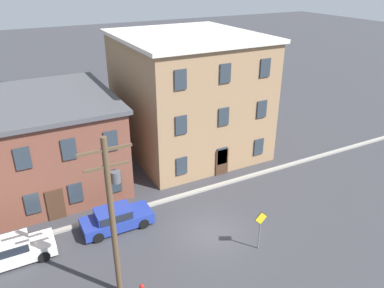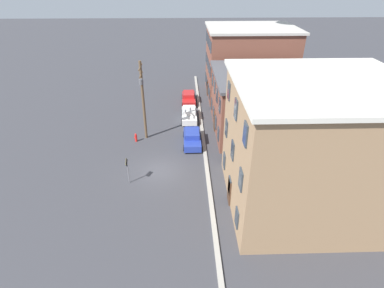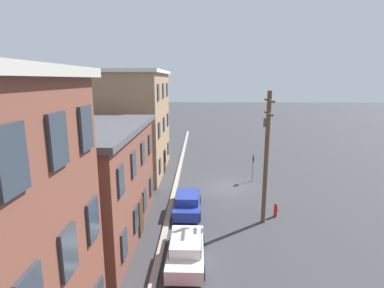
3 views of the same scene
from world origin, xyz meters
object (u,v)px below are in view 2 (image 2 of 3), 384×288
object	(u,v)px
car_blue	(192,137)
utility_pole	(143,97)
caution_sign	(127,167)
car_red	(189,97)
fire_hydrant	(136,137)
car_white	(189,114)

from	to	relation	value
car_blue	utility_pole	distance (m)	6.70
car_blue	caution_sign	distance (m)	8.97
car_red	car_blue	size ratio (longest dim) A/B	1.00
caution_sign	fire_hydrant	xyz separation A→B (m)	(-7.37, -0.34, -1.24)
car_white	car_blue	bearing A→B (deg)	1.83
car_blue	caution_sign	xyz separation A→B (m)	(6.78, -5.79, 0.98)
car_red	car_white	xyz separation A→B (m)	(5.50, -0.05, 0.00)
car_blue	car_red	bearing A→B (deg)	-179.28
car_white	utility_pole	distance (m)	7.91
car_blue	fire_hydrant	distance (m)	6.17
car_blue	caution_sign	bearing A→B (deg)	-40.53
utility_pole	fire_hydrant	xyz separation A→B (m)	(0.79, -1.03, -4.37)
caution_sign	fire_hydrant	size ratio (longest dim) A/B	2.72
car_blue	fire_hydrant	world-z (taller)	car_blue
utility_pole	car_blue	bearing A→B (deg)	74.86
car_blue	caution_sign	size ratio (longest dim) A/B	1.69
fire_hydrant	car_blue	bearing A→B (deg)	84.46
caution_sign	fire_hydrant	world-z (taller)	caution_sign
car_blue	fire_hydrant	size ratio (longest dim) A/B	4.58
utility_pole	fire_hydrant	bearing A→B (deg)	-52.59
car_red	utility_pole	bearing A→B (deg)	-26.08
utility_pole	car_white	bearing A→B (deg)	133.36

